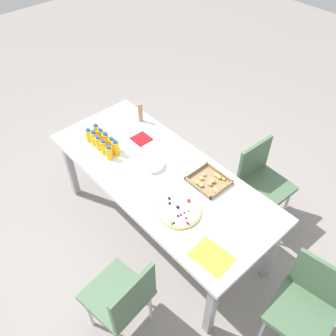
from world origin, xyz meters
TOP-DOWN VIEW (x-y plane):
  - ground_plane at (0.00, 0.00)m, footprint 12.00×12.00m
  - party_table at (0.00, 0.00)m, footprint 2.04×0.86m
  - chair_near_right at (0.53, -0.79)m, footprint 0.45×0.45m
  - chair_end at (1.38, 0.10)m, footprint 0.45×0.45m
  - chair_far_right at (0.46, 0.79)m, footprint 0.42×0.42m
  - juice_bottle_0 at (-0.72, -0.20)m, footprint 0.06×0.06m
  - juice_bottle_1 at (-0.64, -0.19)m, footprint 0.06×0.06m
  - juice_bottle_2 at (-0.57, -0.20)m, footprint 0.05×0.05m
  - juice_bottle_3 at (-0.49, -0.20)m, footprint 0.06×0.06m
  - juice_bottle_4 at (-0.41, -0.20)m, footprint 0.06×0.06m
  - juice_bottle_5 at (-0.72, -0.12)m, footprint 0.05×0.05m
  - juice_bottle_6 at (-0.64, -0.12)m, footprint 0.05×0.05m
  - juice_bottle_7 at (-0.57, -0.12)m, footprint 0.06×0.06m
  - juice_bottle_8 at (-0.49, -0.12)m, footprint 0.06×0.06m
  - juice_bottle_9 at (-0.42, -0.12)m, footprint 0.06×0.06m
  - fruit_pizza at (0.40, -0.16)m, footprint 0.32×0.32m
  - snack_tray at (0.33, 0.22)m, footprint 0.29×0.26m
  - plate_stack at (-0.10, 0.01)m, footprint 0.19×0.19m
  - napkin_stack at (-0.43, 0.16)m, footprint 0.15×0.15m
  - cardboard_tube at (-0.65, 0.32)m, footprint 0.04×0.04m
  - paper_folder at (0.81, -0.25)m, footprint 0.28×0.22m

SIDE VIEW (x-z plane):
  - ground_plane at x=0.00m, z-range 0.00..0.00m
  - chair_near_right at x=0.53m, z-range 0.09..0.92m
  - chair_end at x=1.38m, z-range 0.09..0.92m
  - chair_far_right at x=0.46m, z-range 0.09..0.92m
  - party_table at x=0.00m, z-range 0.31..1.07m
  - paper_folder at x=0.81m, z-range 0.76..0.77m
  - napkin_stack at x=-0.43m, z-range 0.76..0.77m
  - fruit_pizza at x=0.40m, z-range 0.75..0.80m
  - snack_tray at x=0.33m, z-range 0.75..0.79m
  - plate_stack at x=-0.10m, z-range 0.76..0.79m
  - juice_bottle_8 at x=-0.49m, z-range 0.76..0.89m
  - juice_bottle_0 at x=-0.72m, z-range 0.76..0.89m
  - juice_bottle_4 at x=-0.41m, z-range 0.76..0.89m
  - juice_bottle_6 at x=-0.64m, z-range 0.76..0.89m
  - juice_bottle_2 at x=-0.57m, z-range 0.76..0.89m
  - juice_bottle_7 at x=-0.57m, z-range 0.76..0.89m
  - juice_bottle_5 at x=-0.72m, z-range 0.76..0.89m
  - juice_bottle_9 at x=-0.42m, z-range 0.76..0.90m
  - juice_bottle_3 at x=-0.49m, z-range 0.76..0.90m
  - juice_bottle_1 at x=-0.64m, z-range 0.76..0.91m
  - cardboard_tube at x=-0.65m, z-range 0.76..0.95m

